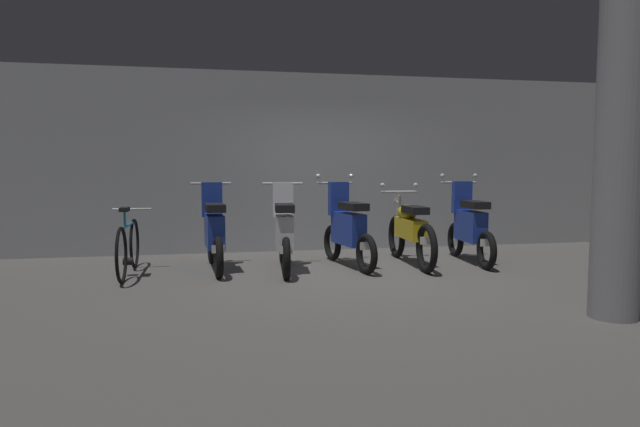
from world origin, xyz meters
TOP-DOWN VIEW (x-y plane):
  - ground_plane at (0.00, 0.00)m, footprint 80.00×80.00m
  - back_wall at (0.00, 2.41)m, footprint 16.00×0.30m
  - motorbike_slot_0 at (-1.82, 0.78)m, footprint 0.56×1.68m
  - motorbike_slot_1 at (-0.91, 0.55)m, footprint 0.56×1.68m
  - motorbike_slot_2 at (-0.01, 0.68)m, footprint 0.58×1.67m
  - motorbike_slot_3 at (0.91, 0.67)m, footprint 0.59×1.95m
  - motorbike_slot_4 at (1.82, 0.67)m, footprint 0.59×1.68m
  - bicycle at (-2.90, 0.61)m, footprint 0.50×1.73m
  - support_pillar at (1.74, -2.35)m, footprint 0.43×0.43m

SIDE VIEW (x-z plane):
  - ground_plane at x=0.00m, z-range 0.00..0.00m
  - bicycle at x=-2.90m, z-range -0.08..0.80m
  - motorbike_slot_3 at x=0.91m, z-range -0.08..1.07m
  - motorbike_slot_0 at x=-1.82m, z-range -0.06..1.11m
  - motorbike_slot_1 at x=-0.91m, z-range -0.06..1.11m
  - motorbike_slot_2 at x=-0.01m, z-range -0.12..1.17m
  - motorbike_slot_4 at x=1.82m, z-range -0.12..1.17m
  - back_wall at x=0.00m, z-range 0.00..2.92m
  - support_pillar at x=1.74m, z-range 0.00..2.92m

